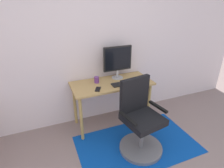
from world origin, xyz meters
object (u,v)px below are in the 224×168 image
coffee_cup (97,80)px  office_chair (140,124)px  desk (112,88)px  computer_mouse (143,79)px  cell_phone (98,89)px  keyboard (126,83)px  monitor (118,60)px

coffee_cup → office_chair: size_ratio=0.09×
desk → coffee_cup: 0.27m
computer_mouse → office_chair: bearing=-121.8°
office_chair → desk: bearing=91.2°
computer_mouse → coffee_cup: coffee_cup is taller
coffee_cup → cell_phone: bearing=-103.7°
desk → keyboard: bearing=-35.1°
desk → office_chair: size_ratio=1.22×
desk → office_chair: 0.73m
cell_phone → desk: bearing=56.0°
desk → keyboard: (0.17, -0.12, 0.10)m
keyboard → desk: bearing=144.9°
cell_phone → coffee_cup: bearing=104.1°
computer_mouse → coffee_cup: bearing=165.2°
desk → coffee_cup: size_ratio=12.96×
keyboard → computer_mouse: 0.31m
monitor → keyboard: bearing=-84.7°
coffee_cup → office_chair: bearing=-65.6°
keyboard → coffee_cup: 0.44m
coffee_cup → computer_mouse: bearing=-14.8°
computer_mouse → cell_phone: 0.76m
desk → cell_phone: size_ratio=8.78×
monitor → cell_phone: monitor is taller
monitor → office_chair: (-0.02, -0.81, -0.65)m
desk → computer_mouse: computer_mouse is taller
desk → keyboard: 0.23m
computer_mouse → keyboard: bearing=-176.1°
office_chair → monitor: bearing=78.9°
office_chair → cell_phone: bearing=117.6°
keyboard → computer_mouse: bearing=3.9°
desk → coffee_cup: bearing=158.5°
computer_mouse → coffee_cup: 0.72m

